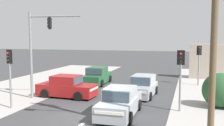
{
  "coord_description": "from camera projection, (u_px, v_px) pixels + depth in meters",
  "views": [
    {
      "loc": [
        4.99,
        -12.66,
        4.29
      ],
      "look_at": [
        0.06,
        4.0,
        2.58
      ],
      "focal_mm": 42.0,
      "sensor_mm": 36.0,
      "label": 1
    }
  ],
  "objects": [
    {
      "name": "ground_plane",
      "position": [
        90.0,
        118.0,
        13.91
      ],
      "size": [
        140.0,
        140.0,
        0.0
      ],
      "primitive_type": "plane",
      "color": "#3A3A3D"
    },
    {
      "name": "pedestal_signal_far_median",
      "position": [
        199.0,
        59.0,
        23.16
      ],
      "size": [
        0.44,
        0.31,
        3.56
      ],
      "color": "slate",
      "rests_on": "ground"
    },
    {
      "name": "sedan_oncoming_mid",
      "position": [
        67.0,
        87.0,
        18.85
      ],
      "size": [
        4.29,
        2.0,
        1.56
      ],
      "color": "maroon",
      "rests_on": "ground"
    },
    {
      "name": "hatchback_oncoming_near",
      "position": [
        143.0,
        87.0,
        19.09
      ],
      "size": [
        1.93,
        3.72,
        1.53
      ],
      "color": "#A3A8AD",
      "rests_on": "ground"
    },
    {
      "name": "sedan_kerbside_parked",
      "position": [
        120.0,
        103.0,
        14.38
      ],
      "size": [
        1.92,
        4.25,
        1.56
      ],
      "color": "#A3A8AD",
      "rests_on": "ground"
    },
    {
      "name": "pedestal_signal_right_kerb",
      "position": [
        181.0,
        70.0,
        14.94
      ],
      "size": [
        0.44,
        0.31,
        3.56
      ],
      "color": "slate",
      "rests_on": "ground"
    },
    {
      "name": "roadside_bush",
      "position": [
        222.0,
        92.0,
        15.86
      ],
      "size": [
        2.28,
        1.96,
        2.14
      ],
      "color": "#234C28",
      "rests_on": "ground"
    },
    {
      "name": "pedestal_signal_left_kerb",
      "position": [
        10.0,
        69.0,
        15.64
      ],
      "size": [
        0.44,
        0.3,
        3.56
      ],
      "color": "slate",
      "rests_on": "ground"
    },
    {
      "name": "kerb_left_verge",
      "position": [
        5.0,
        93.0,
        20.13
      ],
      "size": [
        8.0,
        40.0,
        0.02
      ],
      "primitive_type": "cube",
      "color": "#A39E99",
      "rests_on": "ground"
    },
    {
      "name": "sedan_receding_far",
      "position": [
        97.0,
        76.0,
        24.14
      ],
      "size": [
        1.94,
        4.26,
        1.56
      ],
      "color": "#235633",
      "rests_on": "ground"
    },
    {
      "name": "lane_dash_mid",
      "position": [
        107.0,
        104.0,
        16.77
      ],
      "size": [
        0.2,
        2.4,
        0.01
      ],
      "primitive_type": "cube",
      "color": "silver",
      "rests_on": "ground"
    },
    {
      "name": "lane_dash_far",
      "position": [
        125.0,
        90.0,
        21.54
      ],
      "size": [
        0.2,
        2.4,
        0.01
      ],
      "primitive_type": "cube",
      "color": "silver",
      "rests_on": "ground"
    },
    {
      "name": "traffic_signal_mast",
      "position": [
        38.0,
        44.0,
        18.06
      ],
      "size": [
        3.67,
        0.54,
        6.0
      ],
      "color": "slate",
      "rests_on": "ground"
    }
  ]
}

